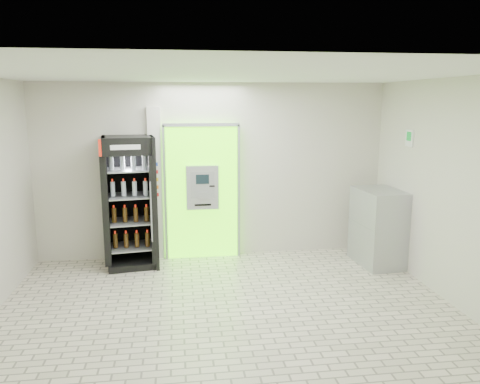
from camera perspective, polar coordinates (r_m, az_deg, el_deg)
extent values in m
plane|color=beige|center=(6.14, -1.23, -14.95)|extent=(6.00, 6.00, 0.00)
plane|color=beige|center=(8.10, -3.29, 2.57)|extent=(6.00, 0.00, 6.00)
plane|color=beige|center=(3.27, 3.72, -10.38)|extent=(6.00, 0.00, 6.00)
plane|color=beige|center=(6.68, 25.21, -0.31)|extent=(0.00, 5.00, 5.00)
plane|color=white|center=(5.53, -1.37, 14.23)|extent=(6.00, 6.00, 0.00)
cube|color=#58F908|center=(8.08, -4.64, 0.01)|extent=(1.20, 0.12, 2.30)
cube|color=gray|center=(7.87, -4.74, 8.16)|extent=(1.28, 0.04, 0.06)
cube|color=gray|center=(8.00, -9.12, -0.20)|extent=(0.04, 0.04, 2.30)
cube|color=gray|center=(8.06, -0.14, 0.03)|extent=(0.04, 0.04, 2.30)
cube|color=black|center=(8.18, -3.85, -4.52)|extent=(0.62, 0.01, 0.67)
cube|color=black|center=(7.89, -7.19, 5.79)|extent=(0.22, 0.01, 0.18)
cube|color=#A0A3A8|center=(7.95, -4.61, 0.57)|extent=(0.55, 0.12, 0.75)
cube|color=black|center=(7.86, -4.60, 1.55)|extent=(0.22, 0.01, 0.16)
cube|color=gray|center=(7.91, -4.57, -0.45)|extent=(0.16, 0.01, 0.12)
cube|color=black|center=(7.89, -3.42, 0.72)|extent=(0.09, 0.01, 0.02)
cube|color=black|center=(7.94, -4.55, -1.58)|extent=(0.28, 0.01, 0.03)
cube|color=silver|center=(8.07, -10.21, 0.94)|extent=(0.22, 0.10, 2.60)
cube|color=#193FB2|center=(7.96, -10.31, 3.35)|extent=(0.09, 0.01, 0.06)
cube|color=red|center=(7.98, -10.28, 2.42)|extent=(0.09, 0.01, 0.06)
cube|color=yellow|center=(8.00, -10.24, 1.50)|extent=(0.09, 0.01, 0.06)
cube|color=orange|center=(8.02, -10.21, 0.59)|extent=(0.09, 0.01, 0.06)
cube|color=red|center=(8.04, -10.18, -0.32)|extent=(0.09, 0.01, 0.06)
cube|color=black|center=(7.82, -13.21, -1.21)|extent=(0.89, 0.83, 2.14)
cube|color=black|center=(8.15, -12.99, -0.71)|extent=(0.80, 0.16, 2.14)
cube|color=red|center=(7.32, -13.79, 5.32)|extent=(0.78, 0.11, 0.26)
cube|color=white|center=(7.32, -13.79, 5.32)|extent=(0.45, 0.06, 0.07)
cube|color=black|center=(8.09, -12.89, -8.26)|extent=(0.89, 0.83, 0.11)
cylinder|color=gray|center=(7.44, -10.78, -2.42)|extent=(0.03, 0.03, 0.96)
cube|color=gray|center=(8.01, -12.97, -6.46)|extent=(0.75, 0.71, 0.02)
cube|color=gray|center=(7.89, -13.11, -3.49)|extent=(0.75, 0.71, 0.02)
cube|color=gray|center=(7.80, -13.24, -0.45)|extent=(0.75, 0.71, 0.02)
cube|color=gray|center=(7.73, -13.38, 2.67)|extent=(0.75, 0.71, 0.02)
cube|color=#A0A3A8|center=(8.11, 16.52, -4.13)|extent=(0.70, 0.99, 1.26)
cube|color=gray|center=(7.97, 14.46, -3.81)|extent=(0.07, 0.93, 0.01)
cube|color=white|center=(7.79, 19.96, 6.18)|extent=(0.02, 0.22, 0.26)
cube|color=#0C8B2B|center=(7.79, 19.89, 6.41)|extent=(0.00, 0.14, 0.14)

